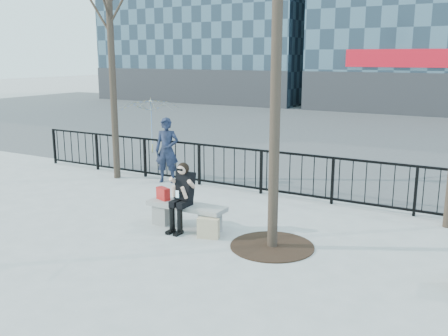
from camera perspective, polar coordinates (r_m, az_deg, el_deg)
The scene contains 10 objects.
ground at distance 10.00m, azimuth -4.29°, elevation -6.79°, with size 120.00×120.00×0.00m, color #979692.
street_surface at distance 23.65m, azimuth 16.41°, elevation 4.10°, with size 60.00×23.00×0.01m, color #474747.
railing at distance 12.35m, azimuth 3.43°, elevation -0.32°, with size 14.00×0.06×1.10m.
tree_grate at distance 9.05m, azimuth 5.52°, elevation -8.88°, with size 1.50×1.50×0.02m, color black.
bench_main at distance 9.90m, azimuth -4.32°, elevation -5.15°, with size 1.65×0.46×0.49m.
seated_woman at distance 9.67m, azimuth -4.88°, elevation -3.32°, with size 0.50×0.64×1.34m.
handbag at distance 10.15m, azimuth -6.97°, elevation -2.92°, with size 0.30×0.14×0.25m, color red.
shopping_bag at distance 9.36m, azimuth -1.81°, elevation -6.90°, with size 0.41×0.15×0.39m, color beige.
standing_man at distance 13.38m, azimuth -6.54°, elevation 2.03°, with size 0.64×0.42×1.74m, color black.
vendor_umbrella at distance 17.54m, azimuth -8.45°, elevation 4.82°, with size 2.11×2.15×1.93m, color yellow.
Camera 1 is at (5.29, -7.81, 3.33)m, focal length 40.00 mm.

